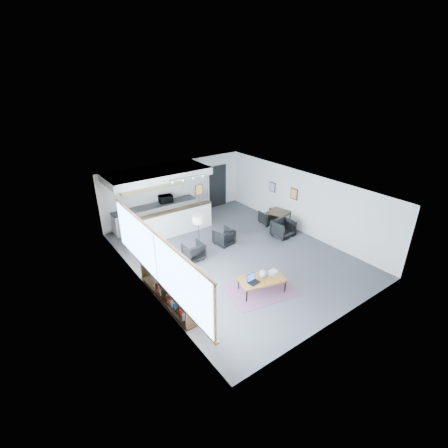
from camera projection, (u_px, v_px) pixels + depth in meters
room at (235, 223)px, 11.64m from camera, size 7.02×9.02×2.62m
window at (156, 259)px, 9.08m from camera, size 0.10×5.95×1.66m
console at (167, 292)px, 9.53m from camera, size 0.35×3.00×0.80m
kitchenette at (159, 198)px, 13.70m from camera, size 4.20×1.96×2.60m
doorway at (217, 185)px, 16.20m from camera, size 1.10×0.12×2.15m
track_light at (188, 178)px, 12.42m from camera, size 1.60×0.07×0.15m
wall_art_lower at (294, 194)px, 13.67m from camera, size 0.03×0.38×0.48m
wall_art_upper at (273, 187)px, 14.64m from camera, size 0.03×0.34×0.44m
kilim_rug at (261, 291)px, 10.13m from camera, size 2.30×1.79×0.01m
coffee_table at (262, 280)px, 9.95m from camera, size 1.55×1.10×0.46m
laptop at (252, 280)px, 9.76m from camera, size 0.38×0.32×0.25m
ceramic_pot at (263, 274)px, 9.93m from camera, size 0.28×0.28×0.28m
book_stack at (273, 272)px, 10.20m from camera, size 0.32×0.27×0.09m
coaster at (268, 282)px, 9.79m from camera, size 0.11×0.11×0.01m
armchair_left at (193, 250)px, 11.75m from camera, size 0.68×0.63×0.69m
armchair_right at (224, 236)px, 12.77m from camera, size 0.76×0.73×0.70m
floor_lamp at (198, 220)px, 11.82m from camera, size 0.46×0.46×1.49m
dining_table at (279, 213)px, 14.06m from camera, size 1.06×1.06×0.72m
dining_chair_near at (283, 229)px, 13.35m from camera, size 0.66×0.62×0.68m
dining_chair_far at (268, 218)px, 14.51m from camera, size 0.61×0.58×0.59m
microwave at (166, 198)px, 14.40m from camera, size 0.61×0.38×0.39m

